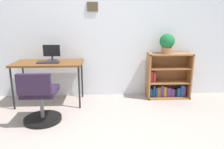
{
  "coord_description": "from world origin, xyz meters",
  "views": [
    {
      "loc": [
        0.12,
        -1.74,
        1.39
      ],
      "look_at": [
        0.28,
        1.5,
        0.55
      ],
      "focal_mm": 34.02,
      "sensor_mm": 36.0,
      "label": 1
    }
  ],
  "objects_px": {
    "keyboard": "(48,63)",
    "bookshelf_low": "(167,78)",
    "office_chair": "(40,101)",
    "potted_plant_on_shelf": "(167,43)",
    "desk": "(48,65)",
    "monitor": "(52,53)"
  },
  "relations": [
    {
      "from": "keyboard",
      "to": "potted_plant_on_shelf",
      "type": "distance_m",
      "value": 2.03
    },
    {
      "from": "office_chair",
      "to": "potted_plant_on_shelf",
      "type": "bearing_deg",
      "value": 24.11
    },
    {
      "from": "keyboard",
      "to": "office_chair",
      "type": "bearing_deg",
      "value": -88.3
    },
    {
      "from": "monitor",
      "to": "bookshelf_low",
      "type": "xyz_separation_m",
      "value": [
        2.04,
        0.09,
        -0.49
      ]
    },
    {
      "from": "monitor",
      "to": "keyboard",
      "type": "distance_m",
      "value": 0.23
    },
    {
      "from": "bookshelf_low",
      "to": "desk",
      "type": "bearing_deg",
      "value": -174.44
    },
    {
      "from": "bookshelf_low",
      "to": "potted_plant_on_shelf",
      "type": "relative_size",
      "value": 2.38
    },
    {
      "from": "bookshelf_low",
      "to": "potted_plant_on_shelf",
      "type": "height_order",
      "value": "potted_plant_on_shelf"
    },
    {
      "from": "desk",
      "to": "bookshelf_low",
      "type": "relative_size",
      "value": 1.37
    },
    {
      "from": "desk",
      "to": "monitor",
      "type": "distance_m",
      "value": 0.22
    },
    {
      "from": "keyboard",
      "to": "bookshelf_low",
      "type": "height_order",
      "value": "bookshelf_low"
    },
    {
      "from": "bookshelf_low",
      "to": "office_chair",
      "type": "bearing_deg",
      "value": -155.33
    },
    {
      "from": "desk",
      "to": "potted_plant_on_shelf",
      "type": "relative_size",
      "value": 3.26
    },
    {
      "from": "bookshelf_low",
      "to": "potted_plant_on_shelf",
      "type": "distance_m",
      "value": 0.66
    },
    {
      "from": "potted_plant_on_shelf",
      "to": "keyboard",
      "type": "bearing_deg",
      "value": -173.38
    },
    {
      "from": "desk",
      "to": "monitor",
      "type": "relative_size",
      "value": 4.01
    },
    {
      "from": "office_chair",
      "to": "bookshelf_low",
      "type": "distance_m",
      "value": 2.25
    },
    {
      "from": "monitor",
      "to": "potted_plant_on_shelf",
      "type": "distance_m",
      "value": 1.98
    },
    {
      "from": "keyboard",
      "to": "desk",
      "type": "bearing_deg",
      "value": 103.71
    },
    {
      "from": "monitor",
      "to": "potted_plant_on_shelf",
      "type": "xyz_separation_m",
      "value": [
        1.97,
        0.04,
        0.16
      ]
    },
    {
      "from": "desk",
      "to": "keyboard",
      "type": "xyz_separation_m",
      "value": [
        0.02,
        -0.08,
        0.06
      ]
    },
    {
      "from": "desk",
      "to": "monitor",
      "type": "bearing_deg",
      "value": 68.51
    }
  ]
}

